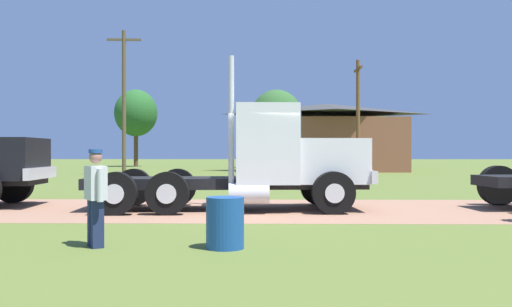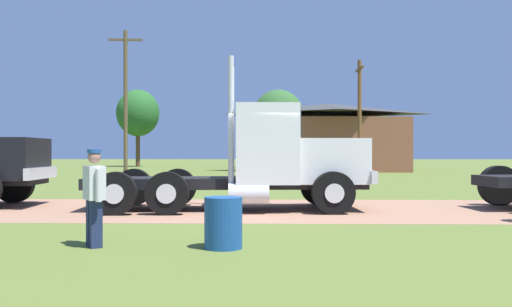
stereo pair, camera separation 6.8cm
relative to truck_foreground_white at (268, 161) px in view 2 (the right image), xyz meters
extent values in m
plane|color=#57672A|center=(-0.46, 0.06, -1.29)|extent=(200.00, 200.00, 0.00)
cube|color=#9A6D53|center=(-0.46, 0.06, -1.29)|extent=(120.00, 5.91, 0.01)
cube|color=black|center=(-1.11, -0.05, -0.57)|extent=(7.40, 2.00, 0.28)
cube|color=white|center=(1.64, 0.11, 0.01)|extent=(1.93, 2.17, 1.17)
cube|color=silver|center=(2.60, 0.17, -0.39)|extent=(0.29, 2.27, 0.32)
cube|color=white|center=(-0.05, 0.01, 0.45)|extent=(1.72, 2.45, 2.04)
cube|color=#2D3D4C|center=(0.76, 0.06, 0.86)|extent=(0.16, 1.97, 0.90)
cylinder|color=silver|center=(-1.02, 0.89, 1.04)|extent=(0.14, 0.14, 3.21)
cylinder|color=silver|center=(-0.91, -0.98, 1.04)|extent=(0.14, 0.14, 3.21)
cylinder|color=silver|center=(-0.47, -1.05, -0.79)|extent=(1.03, 0.58, 0.52)
cylinder|color=black|center=(1.48, 1.29, -0.76)|extent=(1.07, 0.36, 1.06)
cylinder|color=silver|center=(1.47, 1.45, -0.76)|extent=(0.48, 0.07, 0.48)
cylinder|color=black|center=(1.62, -1.07, -0.76)|extent=(1.07, 0.36, 1.06)
cylinder|color=silver|center=(1.63, -1.23, -0.76)|extent=(0.48, 0.07, 0.48)
cylinder|color=black|center=(-3.84, 0.97, -0.76)|extent=(1.07, 0.36, 1.06)
cylinder|color=silver|center=(-3.85, 1.13, -0.76)|extent=(0.48, 0.07, 0.48)
cylinder|color=black|center=(-3.70, -1.39, -0.76)|extent=(1.07, 0.36, 1.06)
cylinder|color=silver|center=(-3.69, -1.55, -0.76)|extent=(0.48, 0.07, 0.48)
cylinder|color=black|center=(-2.59, 1.05, -0.76)|extent=(1.07, 0.36, 1.06)
cylinder|color=silver|center=(-2.60, 1.21, -0.76)|extent=(0.48, 0.07, 0.48)
cylinder|color=black|center=(-2.45, -1.31, -0.76)|extent=(1.07, 0.36, 1.06)
cylinder|color=silver|center=(-2.44, -1.47, -0.76)|extent=(0.48, 0.07, 0.48)
cube|color=black|center=(-7.49, 0.60, 0.06)|extent=(2.26, 2.24, 1.17)
cube|color=silver|center=(-6.39, 0.68, -0.35)|extent=(0.33, 2.30, 0.32)
cylinder|color=black|center=(-7.69, 1.78, -0.72)|extent=(1.17, 0.38, 1.15)
cylinder|color=silver|center=(-7.70, 1.94, -0.72)|extent=(0.52, 0.08, 0.52)
cylinder|color=black|center=(6.66, 1.35, -0.72)|extent=(1.16, 0.39, 1.14)
cylinder|color=silver|center=(6.65, 1.51, -0.72)|extent=(0.52, 0.08, 0.52)
cube|color=silver|center=(-2.79, -5.77, -0.25)|extent=(0.48, 0.55, 0.54)
sphere|color=#A06A5B|center=(-2.79, -5.77, 0.17)|extent=(0.21, 0.21, 0.21)
cylinder|color=#1E478C|center=(-2.79, -5.77, 0.26)|extent=(0.22, 0.22, 0.06)
cube|color=#1E284C|center=(-2.85, -5.68, -0.91)|extent=(0.24, 0.23, 0.77)
cube|color=#1E284C|center=(-2.74, -5.86, -0.91)|extent=(0.24, 0.23, 0.77)
cylinder|color=silver|center=(-2.95, -5.52, -0.28)|extent=(0.10, 0.10, 0.52)
cylinder|color=silver|center=(-2.64, -6.02, -0.28)|extent=(0.10, 0.10, 0.52)
cube|color=#B22D33|center=(-8.85, 4.97, -0.09)|extent=(0.44, 0.55, 0.63)
sphere|color=#A0715D|center=(-8.85, 4.97, 0.39)|extent=(0.24, 0.24, 0.24)
cylinder|color=maroon|center=(-8.85, 4.97, 0.50)|extent=(0.25, 0.25, 0.06)
cube|color=slate|center=(-8.89, 4.88, -0.85)|extent=(0.23, 0.22, 0.89)
cube|color=slate|center=(-8.80, 5.07, -0.85)|extent=(0.23, 0.22, 0.89)
cylinder|color=#B22D33|center=(-8.97, 4.71, -0.12)|extent=(0.10, 0.10, 0.60)
cylinder|color=#B22D33|center=(-8.73, 5.24, -0.12)|extent=(0.10, 0.10, 0.60)
cylinder|color=#19478C|center=(-0.69, -5.86, -0.88)|extent=(0.61, 0.61, 0.82)
cube|color=brown|center=(4.79, 29.60, 0.80)|extent=(11.80, 7.73, 4.17)
pyramid|color=#373737|center=(4.79, 29.60, 3.72)|extent=(12.39, 8.12, 0.84)
cube|color=black|center=(3.16, 25.82, -0.19)|extent=(1.80, 0.11, 2.20)
cylinder|color=brown|center=(-9.36, 20.81, 3.44)|extent=(0.26, 0.26, 9.46)
cube|color=brown|center=(-9.36, 20.81, 7.57)|extent=(2.20, 0.28, 0.14)
cylinder|color=brown|center=(6.05, 21.90, 2.54)|extent=(0.26, 0.26, 7.66)
cube|color=brown|center=(6.05, 21.90, 5.77)|extent=(0.22, 2.20, 0.14)
cylinder|color=#513823|center=(-13.70, 42.01, 0.62)|extent=(0.44, 0.44, 3.82)
ellipsoid|color=#245924|center=(-13.70, 42.01, 4.31)|extent=(4.44, 4.44, 4.88)
cylinder|color=#513823|center=(0.87, 37.45, 0.03)|extent=(0.44, 0.44, 2.65)
ellipsoid|color=#2E5928|center=(0.87, 37.45, 3.39)|extent=(5.07, 5.07, 5.58)
cylinder|color=#513823|center=(11.25, 42.97, 0.05)|extent=(0.44, 0.44, 2.69)
ellipsoid|color=#25622A|center=(11.25, 42.97, 2.74)|extent=(3.35, 3.35, 3.68)
camera|label=1|loc=(-0.02, -14.53, 0.25)|focal=38.27mm
camera|label=2|loc=(0.05, -14.52, 0.25)|focal=38.27mm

